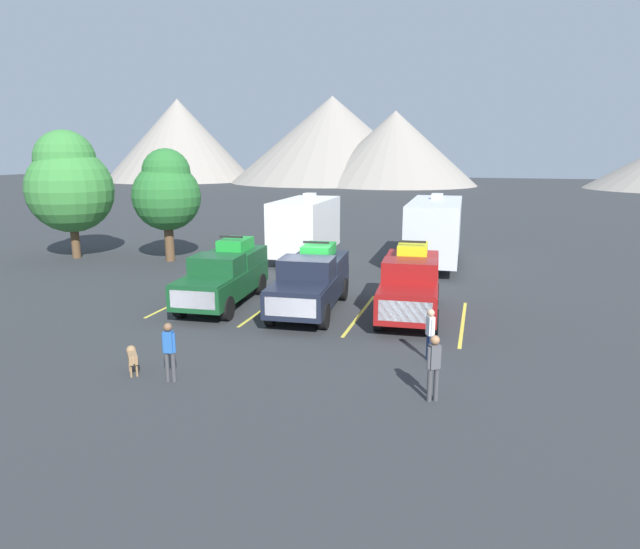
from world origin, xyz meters
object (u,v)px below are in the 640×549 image
at_px(pickup_truck_a, 225,274).
at_px(dog, 132,356).
at_px(camper_trailer_a, 305,226).
at_px(person_a, 169,348).
at_px(pickup_truck_c, 410,283).
at_px(camper_trailer_b, 435,229).
at_px(person_b, 434,364).
at_px(person_c, 430,331).
at_px(pickup_truck_b, 311,280).

height_order(pickup_truck_a, dog, pickup_truck_a).
xyz_separation_m(camper_trailer_a, person_a, (1.77, -17.03, -1.02)).
relative_size(pickup_truck_c, camper_trailer_b, 0.63).
bearing_deg(pickup_truck_c, camper_trailer_a, 127.81).
bearing_deg(person_b, dog, -176.06).
relative_size(pickup_truck_a, person_c, 3.68).
xyz_separation_m(pickup_truck_a, camper_trailer_b, (7.36, 10.14, 0.79)).
relative_size(pickup_truck_c, person_c, 3.60).
height_order(pickup_truck_a, person_a, pickup_truck_a).
distance_m(pickup_truck_b, camper_trailer_b, 10.81).
bearing_deg(pickup_truck_c, person_a, -123.56).
relative_size(camper_trailer_a, camper_trailer_b, 0.82).
bearing_deg(pickup_truck_a, pickup_truck_b, 0.47).
bearing_deg(dog, person_a, -10.11).
height_order(camper_trailer_a, person_b, camper_trailer_a).
relative_size(pickup_truck_b, person_b, 3.47).
xyz_separation_m(pickup_truck_a, camper_trailer_a, (0.26, 9.59, 0.76)).
distance_m(camper_trailer_a, person_a, 17.15).
distance_m(pickup_truck_b, pickup_truck_c, 3.73).
bearing_deg(camper_trailer_a, pickup_truck_b, -70.73).
bearing_deg(pickup_truck_b, person_c, -39.53).
bearing_deg(person_c, pickup_truck_a, 154.81).
bearing_deg(camper_trailer_a, dog, -88.51).
distance_m(camper_trailer_b, person_c, 14.21).
xyz_separation_m(camper_trailer_b, dog, (-6.65, -17.34, -1.51)).
bearing_deg(person_a, pickup_truck_b, 78.14).
bearing_deg(camper_trailer_a, person_c, -58.84).
distance_m(pickup_truck_c, person_b, 7.31).
distance_m(pickup_truck_b, dog, 7.82).
relative_size(person_a, person_c, 1.04).
bearing_deg(pickup_truck_b, person_b, -52.07).
bearing_deg(pickup_truck_a, person_c, -25.19).
bearing_deg(person_c, pickup_truck_b, 140.47).
height_order(pickup_truck_c, person_c, pickup_truck_c).
relative_size(pickup_truck_c, camper_trailer_a, 0.77).
bearing_deg(pickup_truck_b, pickup_truck_a, -179.53).
bearing_deg(pickup_truck_b, camper_trailer_b, 69.64).
bearing_deg(pickup_truck_c, pickup_truck_a, -176.02).
xyz_separation_m(person_a, dog, (-1.34, 0.24, -0.46)).
xyz_separation_m(pickup_truck_c, dog, (-6.61, -7.71, -0.74)).
distance_m(camper_trailer_a, camper_trailer_b, 7.11).
bearing_deg(pickup_truck_a, camper_trailer_b, 54.03).
bearing_deg(person_b, person_c, 97.14).
height_order(pickup_truck_b, dog, pickup_truck_b).
relative_size(pickup_truck_a, pickup_truck_b, 0.98).
height_order(person_a, person_b, person_b).
xyz_separation_m(pickup_truck_c, person_a, (-5.27, -7.95, -0.29)).
xyz_separation_m(pickup_truck_c, camper_trailer_b, (0.05, 9.63, 0.76)).
bearing_deg(pickup_truck_a, person_b, -37.03).
bearing_deg(dog, person_c, 22.47).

